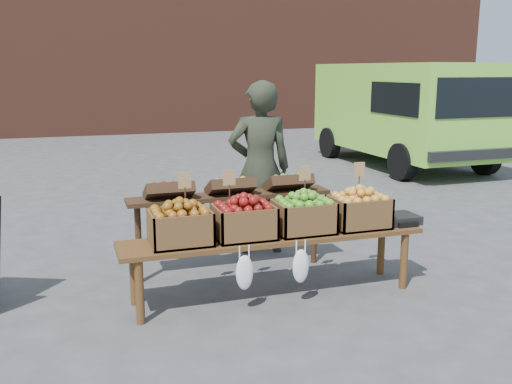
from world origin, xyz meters
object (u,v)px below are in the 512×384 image
object	(u,v)px
delivery_van	(403,115)
crate_golden_apples	(180,227)
display_bench	(274,266)
vendor	(260,168)
crate_russet_pears	(244,222)
back_table	(231,222)
crate_red_apples	(303,217)
weighing_scale	(399,219)
crate_green_apples	(359,212)

from	to	relation	value
delivery_van	crate_golden_apples	distance (m)	8.23
crate_golden_apples	display_bench	bearing A→B (deg)	0.00
vendor	crate_golden_apples	distance (m)	1.70
display_bench	crate_russet_pears	xyz separation A→B (m)	(-0.28, 0.00, 0.42)
display_bench	crate_russet_pears	world-z (taller)	crate_russet_pears
back_table	crate_golden_apples	size ratio (longest dim) A/B	4.20
display_bench	crate_red_apples	size ratio (longest dim) A/B	5.40
back_table	crate_golden_apples	distance (m)	0.98
display_bench	weighing_scale	bearing A→B (deg)	0.00
delivery_van	display_bench	size ratio (longest dim) A/B	1.73
crate_russet_pears	crate_green_apples	xyz separation A→B (m)	(1.10, 0.00, 0.00)
delivery_van	crate_russet_pears	distance (m)	7.85
crate_red_apples	crate_golden_apples	bearing A→B (deg)	180.00
crate_golden_apples	back_table	bearing A→B (deg)	48.60
vendor	crate_russet_pears	world-z (taller)	vendor
vendor	weighing_scale	bearing A→B (deg)	136.12
crate_red_apples	crate_green_apples	world-z (taller)	same
vendor	weighing_scale	size ratio (longest dim) A/B	5.52
back_table	crate_russet_pears	distance (m)	0.75
crate_russet_pears	weighing_scale	world-z (taller)	crate_russet_pears
back_table	crate_golden_apples	xyz separation A→B (m)	(-0.63, -0.72, 0.19)
back_table	crate_red_apples	distance (m)	0.88
delivery_van	weighing_scale	world-z (taller)	delivery_van
crate_russet_pears	crate_red_apples	size ratio (longest dim) A/B	1.00
vendor	crate_red_apples	size ratio (longest dim) A/B	3.75
delivery_van	back_table	bearing A→B (deg)	-136.22
delivery_van	crate_russet_pears	world-z (taller)	delivery_van
delivery_van	display_bench	world-z (taller)	delivery_van
back_table	crate_green_apples	size ratio (longest dim) A/B	4.20
crate_russet_pears	weighing_scale	distance (m)	1.53
vendor	crate_russet_pears	size ratio (longest dim) A/B	3.75
vendor	crate_green_apples	xyz separation A→B (m)	(0.53, -1.26, -0.23)
back_table	display_bench	distance (m)	0.78
weighing_scale	crate_red_apples	bearing A→B (deg)	180.00
delivery_van	vendor	size ratio (longest dim) A/B	2.50
crate_russet_pears	crate_red_apples	world-z (taller)	same
vendor	weighing_scale	distance (m)	1.62
crate_golden_apples	vendor	bearing A→B (deg)	48.40
crate_golden_apples	crate_red_apples	distance (m)	1.10
vendor	crate_russet_pears	xyz separation A→B (m)	(-0.57, -1.26, -0.23)
vendor	crate_golden_apples	xyz separation A→B (m)	(-1.12, -1.26, -0.23)
delivery_van	display_bench	distance (m)	7.70
crate_green_apples	crate_russet_pears	bearing A→B (deg)	180.00
crate_green_apples	display_bench	bearing A→B (deg)	180.00
vendor	crate_green_apples	size ratio (longest dim) A/B	3.75
display_bench	crate_red_apples	bearing A→B (deg)	0.00
crate_golden_apples	crate_green_apples	bearing A→B (deg)	0.00
crate_red_apples	weighing_scale	size ratio (longest dim) A/B	1.47
vendor	display_bench	size ratio (longest dim) A/B	0.69
display_bench	crate_green_apples	xyz separation A→B (m)	(0.82, 0.00, 0.42)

